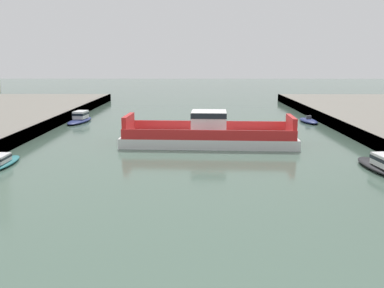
{
  "coord_description": "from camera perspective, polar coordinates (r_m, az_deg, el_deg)",
  "views": [
    {
      "loc": [
        0.31,
        -8.2,
        9.64
      ],
      "look_at": [
        0.0,
        29.41,
        2.0
      ],
      "focal_mm": 39.43,
      "sensor_mm": 36.0,
      "label": 1
    }
  ],
  "objects": [
    {
      "name": "moored_boat_mid_left",
      "position": [
        67.28,
        -14.91,
        3.4
      ],
      "size": [
        3.19,
        7.98,
        1.7
      ],
      "color": "navy",
      "rests_on": "ground"
    },
    {
      "name": "moored_boat_near_left",
      "position": [
        67.07,
        15.48,
        3.07
      ],
      "size": [
        2.58,
        5.85,
        1.09
      ],
      "color": "navy",
      "rests_on": "ground"
    },
    {
      "name": "moored_boat_far_left",
      "position": [
        42.17,
        -24.4,
        -2.2
      ],
      "size": [
        1.97,
        6.46,
        1.13
      ],
      "color": "#237075",
      "rests_on": "ground"
    },
    {
      "name": "chain_ferry",
      "position": [
        48.19,
        2.28,
        1.32
      ],
      "size": [
        19.87,
        7.87,
        3.82
      ],
      "color": "silver",
      "rests_on": "ground"
    }
  ]
}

